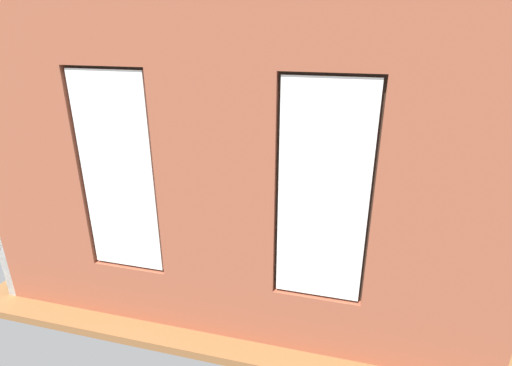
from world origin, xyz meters
TOP-DOWN VIEW (x-y plane):
  - ground_plane at (0.00, 0.00)m, footprint 6.22×5.42m
  - brick_wall_with_windows at (0.00, 2.33)m, footprint 5.62×0.30m
  - white_wall_right at (2.76, 0.20)m, footprint 0.10×4.42m
  - couch_by_window at (0.60, 1.68)m, footprint 1.79×0.87m
  - couch_left at (-2.11, 0.80)m, footprint 0.92×1.87m
  - coffee_table at (0.32, 0.05)m, footprint 1.33×0.86m
  - cup_ceramic at (0.22, 0.18)m, footprint 0.08×0.08m
  - candle_jar at (0.32, 0.05)m, footprint 0.08×0.08m
  - remote_silver at (0.49, -0.06)m, footprint 0.13×0.17m
  - media_console at (2.46, 0.55)m, footprint 1.03×0.42m
  - tv_flatscreen at (2.46, 0.55)m, footprint 1.04×0.20m
  - papasan_chair at (0.73, -1.56)m, footprint 1.12×1.12m
  - potted_plant_between_couches at (-0.74, 1.63)m, footprint 1.03×1.03m
  - potted_plant_near_tv at (1.91, 1.52)m, footprint 0.93×0.77m
  - potted_plant_corner_near_left at (-2.26, -1.72)m, footprint 1.05×1.00m
  - potted_plant_foreground_right at (2.16, -1.66)m, footprint 0.97×0.87m
  - potted_plant_by_left_couch at (-1.71, -0.58)m, footprint 0.38×0.38m
  - potted_plant_mid_room_small at (-0.64, -1.05)m, footprint 0.43×0.43m

SIDE VIEW (x-z plane):
  - ground_plane at x=0.00m, z-range -0.10..0.00m
  - media_console at x=2.46m, z-range 0.00..0.56m
  - couch_left at x=-2.11m, z-range -0.07..0.73m
  - couch_by_window at x=0.60m, z-range -0.07..0.73m
  - potted_plant_mid_room_small at x=-0.64m, z-range 0.10..0.69m
  - coffee_table at x=0.32m, z-range 0.17..0.63m
  - potted_plant_by_left_couch at x=-1.71m, z-range 0.11..0.73m
  - papasan_chair at x=0.73m, z-range 0.10..0.80m
  - remote_silver at x=0.49m, z-range 0.46..0.48m
  - cup_ceramic at x=0.22m, z-range 0.46..0.55m
  - candle_jar at x=0.32m, z-range 0.46..0.58m
  - potted_plant_foreground_right at x=2.16m, z-range -0.12..1.40m
  - potted_plant_corner_near_left at x=-2.26m, z-range 0.02..1.33m
  - potted_plant_near_tv at x=1.91m, z-range 0.05..1.47m
  - tv_flatscreen at x=2.46m, z-range 0.57..1.27m
  - potted_plant_between_couches at x=-0.74m, z-range 0.17..1.70m
  - brick_wall_with_windows at x=0.00m, z-range -0.02..3.50m
  - white_wall_right at x=2.76m, z-range 0.00..3.52m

